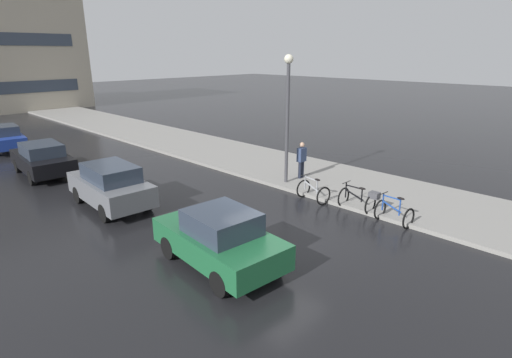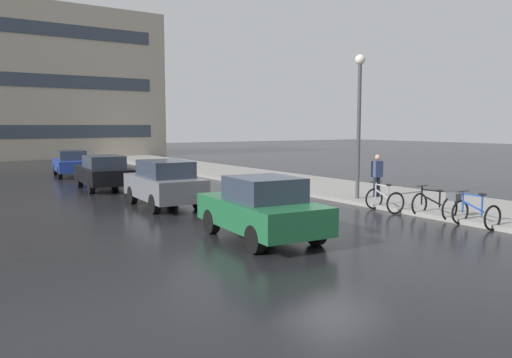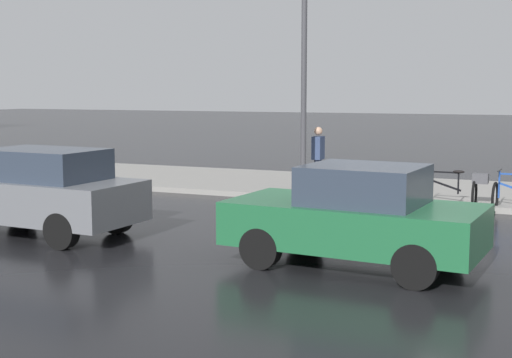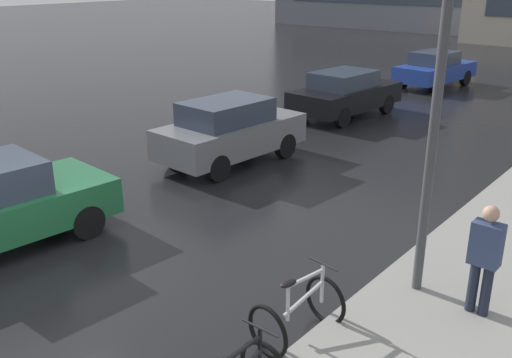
% 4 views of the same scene
% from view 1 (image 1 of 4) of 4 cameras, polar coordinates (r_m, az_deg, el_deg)
% --- Properties ---
extents(ground_plane, '(140.00, 140.00, 0.00)m').
position_cam_1_polar(ground_plane, '(12.33, 3.27, -8.70)').
color(ground_plane, black).
extents(sidewalk_kerb, '(4.80, 60.00, 0.14)m').
position_cam_1_polar(sidewalk_kerb, '(23.06, -5.67, 4.03)').
color(sidewalk_kerb, gray).
rests_on(sidewalk_kerb, ground).
extents(bicycle_nearest, '(0.79, 1.15, 0.99)m').
position_cam_1_polar(bicycle_nearest, '(14.03, 19.10, -4.57)').
color(bicycle_nearest, black).
rests_on(bicycle_nearest, ground).
extents(bicycle_second, '(0.74, 1.42, 0.97)m').
position_cam_1_polar(bicycle_second, '(14.74, 14.71, -2.74)').
color(bicycle_second, black).
rests_on(bicycle_second, ground).
extents(bicycle_third, '(0.89, 1.24, 0.96)m').
position_cam_1_polar(bicycle_third, '(15.42, 8.17, -1.73)').
color(bicycle_third, black).
rests_on(bicycle_third, ground).
extents(car_green, '(2.16, 3.99, 1.58)m').
position_cam_1_polar(car_green, '(10.69, -5.24, -8.44)').
color(car_green, '#1E6038').
rests_on(car_green, ground).
extents(car_grey, '(1.95, 4.02, 1.63)m').
position_cam_1_polar(car_grey, '(15.50, -20.03, -0.85)').
color(car_grey, slate).
rests_on(car_grey, ground).
extents(car_black, '(2.09, 4.29, 1.52)m').
position_cam_1_polar(car_black, '(20.90, -28.20, 2.56)').
color(car_black, black).
rests_on(car_black, ground).
extents(car_blue, '(2.13, 4.12, 1.47)m').
position_cam_1_polar(car_blue, '(27.41, -32.26, 5.01)').
color(car_blue, navy).
rests_on(car_blue, ground).
extents(pedestrian, '(0.40, 0.24, 1.75)m').
position_cam_1_polar(pedestrian, '(17.64, 6.52, 2.83)').
color(pedestrian, '#1E2333').
rests_on(pedestrian, ground).
extents(streetlamp, '(0.37, 0.37, 5.40)m').
position_cam_1_polar(streetlamp, '(16.51, 4.55, 10.56)').
color(streetlamp, '#424247').
rests_on(streetlamp, ground).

